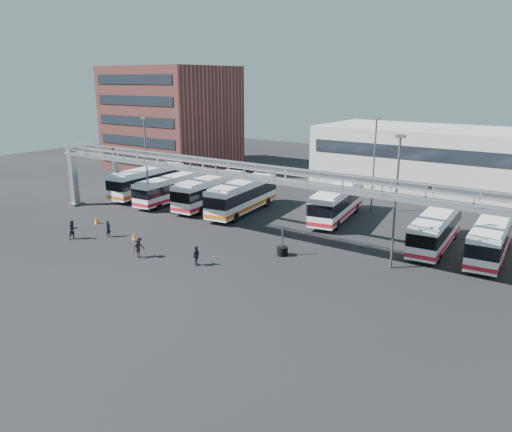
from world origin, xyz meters
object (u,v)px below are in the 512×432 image
Objects in this scene: light_pole_left at (146,159)px; light_pole_back at (374,160)px; bus_5 at (337,202)px; tire_stack at (282,250)px; light_pole_mid at (396,196)px; pedestrian_b at (73,230)px; pedestrian_a at (108,229)px; pedestrian_d at (196,256)px; bus_0 at (148,180)px; bus_2 at (211,190)px; bus_7 at (436,229)px; cone_right at (134,236)px; bus_8 at (491,238)px; bus_1 at (170,188)px; cone_left at (97,220)px; bus_3 at (242,195)px; pedestrian_c at (138,247)px.

light_pole_left and light_pole_back have the same top height.
bus_5 is 4.36× the size of tire_stack.
light_pole_mid is 28.37m from pedestrian_b.
light_pole_back is 28.18m from pedestrian_a.
tire_stack is at bearing -50.01° from pedestrian_d.
pedestrian_b is at bearing -159.24° from light_pole_mid.
bus_0 is 9.97m from bus_2.
bus_7 is (25.05, 0.15, -0.15)m from bus_2.
pedestrian_a is (-24.07, -7.62, -4.94)m from light_pole_mid.
cone_right is (-11.82, -16.81, -1.55)m from bus_5.
pedestrian_b is (-16.46, -19.90, -1.00)m from bus_5.
light_pole_back is 3.88× the size of tire_stack.
pedestrian_d is (-18.24, -14.95, -0.95)m from bus_8.
pedestrian_d is at bearing -107.90° from pedestrian_a.
bus_7 is 4.03× the size of tire_stack.
bus_1 is 0.98× the size of bus_7.
cone_left is (-4.51, 2.09, -0.41)m from pedestrian_a.
light_pole_left and light_pole_mid have the same top height.
bus_0 is (-33.70, 6.16, -3.80)m from light_pole_mid.
bus_8 is at bearing -7.82° from bus_3.
bus_2 is at bearing 149.74° from tire_stack.
pedestrian_d is at bearing -101.04° from light_pole_back.
bus_3 is at bearing 140.57° from tire_stack.
light_pole_back is 26.99m from pedestrian_c.
light_pole_back is 31.20m from pedestrian_b.
pedestrian_a is (-25.38, -14.25, -0.96)m from bus_7.
bus_8 is at bearing -52.40° from pedestrian_c.
bus_7 reaches higher than bus_8.
bus_8 is at bearing -78.77° from pedestrian_a.
bus_2 is 1.09× the size of bus_8.
bus_1 is 0.90× the size of bus_2.
pedestrian_b is at bearing 123.57° from pedestrian_a.
light_pole_left reaches higher than bus_7.
tire_stack is at bearing -141.02° from bus_7.
bus_2 is at bearing 99.51° from cone_right.
bus_5 is 17.23× the size of cone_right.
bus_0 is at bearing 161.14° from tire_stack.
bus_5 reaches higher than cone_left.
pedestrian_b is at bearing -104.14° from bus_2.
light_pole_left is 0.87× the size of bus_3.
pedestrian_c is (16.13, -15.92, -1.05)m from bus_0.
bus_2 is at bearing -151.58° from light_pole_back.
light_pole_back is 6.46× the size of pedestrian_a.
light_pole_left is 1.00× the size of light_pole_back.
pedestrian_b is (-18.14, -24.91, -4.84)m from light_pole_back.
pedestrian_a is at bearing -37.64° from pedestrian_b.
tire_stack is at bearing -163.31° from light_pole_mid.
bus_3 is (4.51, -0.03, 0.04)m from bus_2.
bus_1 is at bearing 39.64° from pedestrian_c.
cone_right is at bearing -10.34° from cone_left.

